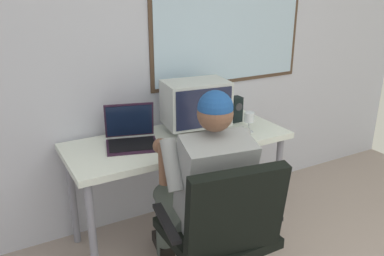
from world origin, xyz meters
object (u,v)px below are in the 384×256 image
wine_glass (249,119)px  laptop (131,134)px  office_chair (224,228)px  desk (179,148)px  crt_monitor (196,104)px  desk_speaker (236,109)px  person_seated (205,186)px

wine_glass → laptop: bearing=165.3°
office_chair → laptop: size_ratio=2.38×
laptop → wine_glass: laptop is taller
desk → crt_monitor: size_ratio=3.27×
desk → laptop: size_ratio=3.86×
crt_monitor → office_chair: bearing=-109.9°
office_chair → wine_glass: (0.64, 0.66, 0.31)m
wine_glass → desk_speaker: size_ratio=0.76×
laptop → crt_monitor: bearing=-3.3°
crt_monitor → desk: bearing=-164.4°
person_seated → laptop: person_seated is taller
desk_speaker → desk: bearing=-169.6°
office_chair → desk_speaker: (0.69, 0.90, 0.31)m
crt_monitor → wine_glass: bearing=-29.3°
laptop → wine_glass: 0.85m
office_chair → crt_monitor: 0.99m
desk_speaker → wine_glass: bearing=-101.9°
desk → laptop: (-0.32, 0.07, 0.14)m
office_chair → desk_speaker: size_ratio=4.90×
office_chair → wine_glass: bearing=45.8°
desk → person_seated: bearing=-101.2°
laptop → desk_speaker: laptop is taller
person_seated → laptop: size_ratio=3.14×
office_chair → laptop: laptop is taller
desk → office_chair: size_ratio=1.62×
person_seated → desk_speaker: (0.65, 0.63, 0.19)m
office_chair → desk_speaker: 1.18m
person_seated → office_chair: bearing=-98.0°
person_seated → desk: bearing=78.8°
crt_monitor → desk_speaker: 0.41m
person_seated → desk_speaker: 0.93m
wine_glass → desk_speaker: desk_speaker is taller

